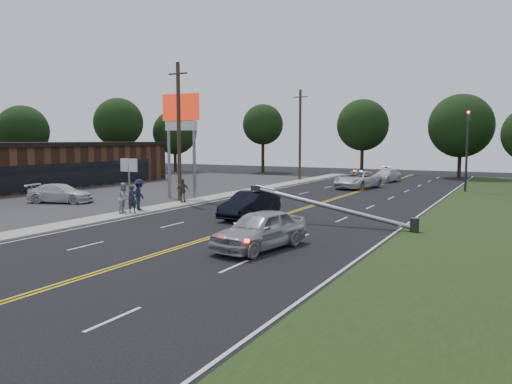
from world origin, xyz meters
The scene contains 26 objects.
ground centered at (0.00, 0.00, 0.00)m, with size 120.00×120.00×0.00m, color black.
parking_lot centered at (-20.00, 10.00, 0.01)m, with size 25.00×60.00×0.01m, color #2D2D2D.
sidewalk centered at (-8.40, 10.00, 0.06)m, with size 1.80×70.00×0.12m, color #A39E93.
centerline_yellow centered at (0.00, 10.00, 0.01)m, with size 0.36×80.00×0.00m, color gold.
pharmacy_building centered at (-27.99, 14.00, 2.20)m, with size 8.40×30.40×4.30m.
pylon_sign centered at (-10.50, 14.00, 6.00)m, with size 3.20×0.35×8.00m.
small_sign centered at (-14.00, 12.00, 2.33)m, with size 1.60×0.14×3.10m.
traffic_signal centered at (8.30, 30.00, 4.21)m, with size 0.28×0.41×7.05m.
fallen_streetlight centered at (4.19, 8.00, 0.92)m, with size 9.36×0.44×1.91m.
utility_pole_mid centered at (-9.20, 12.00, 5.08)m, with size 1.60×0.28×10.00m.
utility_pole_far centered at (-9.20, 34.00, 5.08)m, with size 1.60×0.28×10.00m.
tree_2 centered at (-36.79, 19.96, 5.47)m, with size 5.74×5.74×8.35m.
tree_3 centered at (-34.31, 32.40, 6.77)m, with size 6.41×6.41×9.98m.
tree_4 centered at (-30.62, 39.53, 5.54)m, with size 6.14×6.14×8.62m.
tree_5 centered at (-19.48, 44.92, 6.63)m, with size 5.61×5.61×9.46m.
tree_6 centered at (-5.91, 46.84, 6.43)m, with size 6.65×6.65×9.77m.
tree_7 centered at (5.97, 46.77, 6.18)m, with size 7.50×7.50×9.93m.
crashed_sedan centered at (-1.19, 8.02, 0.78)m, with size 1.64×4.72×1.55m, color black.
waiting_sedan centered at (3.16, 1.01, 0.82)m, with size 1.94×4.81×1.64m, color #ADB1B5.
parked_car centered at (-16.71, 7.80, 0.69)m, with size 1.92×4.73×1.37m, color silver.
emergency_a centered at (-0.92, 28.44, 0.81)m, with size 2.67×5.80×1.61m, color silver.
emergency_b centered at (-0.29, 36.75, 0.68)m, with size 1.91×4.71×1.37m, color silver.
bystander_a centered at (-8.15, 5.85, 0.95)m, with size 0.60×0.40×1.66m, color #24252B.
bystander_b centered at (-8.54, 5.57, 1.04)m, with size 0.90×0.70×1.84m, color #A8A8AD.
bystander_c centered at (-8.54, 6.94, 1.10)m, with size 1.26×0.73×1.96m, color #181D3C.
bystander_d centered at (-8.55, 11.46, 0.95)m, with size 0.97×0.40×1.65m, color #584B47.
Camera 1 is at (12.68, -17.08, 4.54)m, focal length 35.00 mm.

